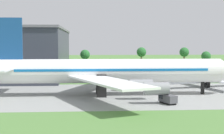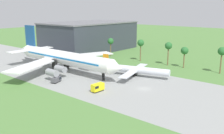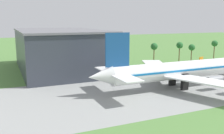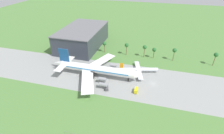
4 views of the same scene
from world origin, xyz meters
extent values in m
plane|color=#517F3D|center=(0.00, 0.00, 0.00)|extent=(600.00, 600.00, 0.00)
cube|color=gray|center=(0.00, 0.00, 0.01)|extent=(320.00, 44.00, 0.02)
cylinder|color=white|center=(-41.67, -1.37, 6.21)|extent=(56.23, 6.07, 6.07)
cone|color=white|center=(-11.13, -1.37, 6.21)|extent=(4.86, 5.95, 5.95)
cone|color=white|center=(-73.59, -1.37, 6.67)|extent=(7.59, 5.77, 5.77)
cube|color=#146BB7|center=(-41.67, -1.37, 6.67)|extent=(47.80, 6.20, 0.61)
cube|color=navy|center=(-67.97, -1.37, 14.41)|extent=(7.90, 0.50, 10.33)
cube|color=white|center=(-68.27, -1.37, 7.12)|extent=(5.47, 24.29, 0.30)
cube|color=white|center=(-43.69, -15.76, 5.15)|extent=(18.10, 29.64, 0.44)
cube|color=white|center=(-43.69, 13.02, 5.15)|extent=(18.10, 29.64, 0.44)
cylinder|color=gray|center=(-35.35, -8.66, 3.38)|extent=(5.47, 2.73, 2.73)
cylinder|color=gray|center=(-32.90, -14.74, 3.38)|extent=(5.47, 2.73, 2.73)
cylinder|color=gray|center=(-35.35, 5.91, 3.38)|extent=(5.47, 2.73, 2.73)
cylinder|color=gray|center=(-32.90, 11.99, 3.38)|extent=(5.47, 2.73, 2.73)
cube|color=black|center=(-18.05, -1.37, 2.80)|extent=(0.70, 0.90, 5.60)
cube|color=black|center=(-44.48, -4.71, 2.80)|extent=(2.40, 1.20, 5.60)
cube|color=black|center=(-44.48, 1.97, 2.80)|extent=(2.40, 1.20, 5.60)
cylinder|color=silver|center=(-12.47, 11.98, 2.82)|extent=(29.45, 10.70, 2.97)
cube|color=orange|center=(-25.37, 8.46, 6.38)|extent=(2.64, 0.94, 4.15)
cube|color=silver|center=(-12.47, 11.98, 2.52)|extent=(10.49, 26.74, 0.24)
cube|color=black|center=(-12.47, 11.98, 1.41)|extent=(1.86, 2.89, 2.82)
cube|color=black|center=(-10.65, -12.53, 0.20)|extent=(1.97, 4.15, 0.40)
cube|color=yellow|center=(-10.65, -12.53, 1.60)|extent=(2.20, 4.88, 2.41)
cube|color=black|center=(-10.71, -13.85, 1.96)|extent=(2.11, 1.76, 0.90)
cube|color=black|center=(-30.38, -14.87, 0.20)|extent=(3.06, 4.33, 0.40)
cube|color=#4C4C51|center=(-30.38, -14.87, 1.20)|extent=(3.49, 5.05, 1.61)
cube|color=black|center=(-30.82, -13.67, 1.44)|extent=(2.48, 2.23, 0.90)
cube|color=#333842|center=(-74.95, 48.60, 9.05)|extent=(36.00, 60.00, 18.10)
cube|color=slate|center=(-74.95, 48.60, 18.50)|extent=(36.72, 61.20, 0.80)
cylinder|color=brown|center=(14.01, 39.63, 4.68)|extent=(0.56, 0.56, 9.35)
sphere|color=#28662D|center=(14.01, 39.63, 9.95)|extent=(3.60, 3.60, 3.60)
cylinder|color=brown|center=(-11.37, 39.63, 4.65)|extent=(0.56, 0.56, 9.29)
sphere|color=#28662D|center=(-11.37, 39.63, 9.89)|extent=(3.60, 3.60, 3.60)
cylinder|color=brown|center=(-27.75, 39.63, 4.66)|extent=(0.56, 0.56, 9.32)
sphere|color=#28662D|center=(-27.75, 39.63, 9.92)|extent=(3.60, 3.60, 3.60)
cylinder|color=brown|center=(-48.90, 39.63, 4.23)|extent=(0.56, 0.56, 8.46)
sphere|color=#28662D|center=(-48.90, 39.63, 9.06)|extent=(3.60, 3.60, 3.60)
cylinder|color=brown|center=(-2.89, 39.63, 3.89)|extent=(0.56, 0.56, 7.78)
sphere|color=#28662D|center=(-2.89, 39.63, 8.38)|extent=(3.60, 3.60, 3.60)
camera|label=1|loc=(-47.67, -88.05, 13.25)|focal=55.00mm
camera|label=2|loc=(45.54, -72.09, 28.07)|focal=40.00mm
camera|label=3|loc=(-99.83, -69.36, 23.13)|focal=40.00mm
camera|label=4|loc=(-1.92, -104.87, 74.31)|focal=28.00mm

